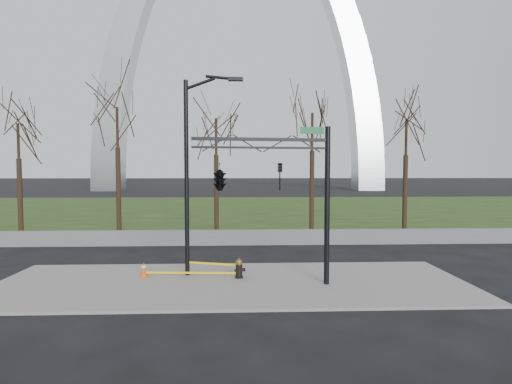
{
  "coord_description": "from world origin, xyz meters",
  "views": [
    {
      "loc": [
        0.37,
        -14.7,
        4.33
      ],
      "look_at": [
        1.0,
        2.0,
        3.45
      ],
      "focal_mm": 27.17,
      "sensor_mm": 36.0,
      "label": 1
    }
  ],
  "objects_px": {
    "fire_hydrant": "(239,269)",
    "traffic_signal_mast": "(241,177)",
    "street_light": "(192,163)",
    "traffic_cone": "(144,270)"
  },
  "relations": [
    {
      "from": "fire_hydrant",
      "to": "traffic_cone",
      "type": "xyz_separation_m",
      "value": [
        -3.83,
        0.26,
        -0.06
      ]
    },
    {
      "from": "traffic_cone",
      "to": "traffic_signal_mast",
      "type": "height_order",
      "value": "traffic_signal_mast"
    },
    {
      "from": "fire_hydrant",
      "to": "traffic_signal_mast",
      "type": "bearing_deg",
      "value": -86.07
    },
    {
      "from": "fire_hydrant",
      "to": "traffic_signal_mast",
      "type": "distance_m",
      "value": 3.89
    },
    {
      "from": "traffic_cone",
      "to": "street_light",
      "type": "relative_size",
      "value": 0.07
    },
    {
      "from": "traffic_cone",
      "to": "street_light",
      "type": "height_order",
      "value": "street_light"
    },
    {
      "from": "fire_hydrant",
      "to": "traffic_signal_mast",
      "type": "xyz_separation_m",
      "value": [
        0.07,
        -1.26,
        3.68
      ]
    },
    {
      "from": "fire_hydrant",
      "to": "street_light",
      "type": "distance_m",
      "value": 4.67
    },
    {
      "from": "fire_hydrant",
      "to": "street_light",
      "type": "bearing_deg",
      "value": 164.45
    },
    {
      "from": "street_light",
      "to": "traffic_signal_mast",
      "type": "relative_size",
      "value": 1.37
    }
  ]
}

